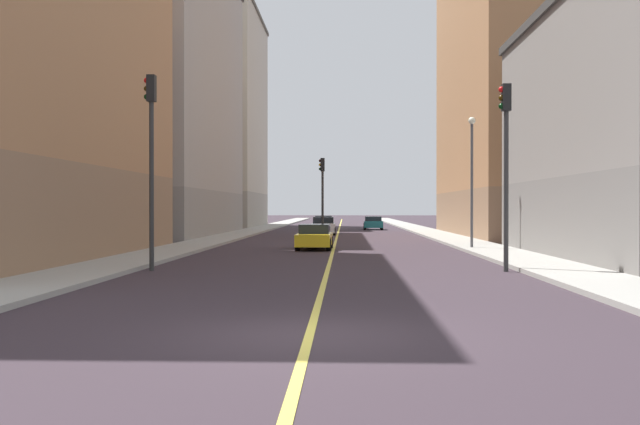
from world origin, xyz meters
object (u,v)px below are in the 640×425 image
building_right_midblock (164,94)px  traffic_light_left_near (506,151)px  traffic_light_right_near (151,146)px  car_silver (324,223)px  building_right_distant (220,120)px  traffic_light_median_far (322,186)px  building_left_mid (514,79)px  car_white (324,226)px  street_lamp_left_near (472,168)px  car_teal (373,223)px  car_yellow (315,237)px

building_right_midblock → traffic_light_left_near: building_right_midblock is taller
traffic_light_right_near → car_silver: traffic_light_right_near is taller
building_right_distant → traffic_light_median_far: building_right_distant is taller
building_left_mid → car_silver: building_left_mid is taller
building_right_distant → traffic_light_right_near: size_ratio=3.62×
building_right_midblock → car_silver: 21.45m
building_left_mid → car_silver: size_ratio=5.48×
traffic_light_right_near → car_white: (4.90, 33.23, -3.57)m
building_left_mid → building_right_midblock: building_left_mid is taller
traffic_light_right_near → car_white: bearing=81.6°
traffic_light_left_near → street_lamp_left_near: 12.47m
building_left_mid → traffic_light_right_near: building_left_mid is taller
traffic_light_median_far → street_lamp_left_near: street_lamp_left_near is taller
car_teal → street_lamp_left_near: bearing=-84.0°
traffic_light_right_near → car_teal: 48.26m
building_right_distant → traffic_light_left_near: building_right_distant is taller
car_yellow → traffic_light_right_near: bearing=-111.3°
building_right_midblock → building_right_distant: building_right_distant is taller
building_left_mid → traffic_light_left_near: size_ratio=3.98×
car_yellow → car_teal: 34.56m
street_lamp_left_near → car_yellow: bearing=176.5°
building_left_mid → car_yellow: size_ratio=5.92×
car_yellow → car_teal: size_ratio=1.03×
street_lamp_left_near → building_right_midblock: bearing=136.7°
building_left_mid → street_lamp_left_near: size_ratio=3.80×
building_left_mid → traffic_light_median_far: (-14.41, -6.09, -8.34)m
traffic_light_median_far → car_teal: traffic_light_median_far is taller
building_right_distant → traffic_light_right_near: building_right_distant is taller
street_lamp_left_near → traffic_light_median_far: bearing=121.7°
car_yellow → traffic_light_left_near: bearing=-61.7°
street_lamp_left_near → car_white: bearing=111.3°
car_teal → car_yellow: bearing=-97.2°
building_right_midblock → car_silver: bearing=50.3°
building_left_mid → building_right_distant: size_ratio=1.04×
building_right_midblock → building_right_distant: 25.57m
car_white → car_teal: size_ratio=0.96×
car_silver → traffic_light_right_near: bearing=-95.6°
building_right_distant → car_yellow: building_right_distant is taller
traffic_light_right_near → car_white: 33.78m
car_white → building_right_midblock: bearing=-172.9°
building_left_mid → street_lamp_left_near: (-6.46, -18.96, -7.78)m
building_right_midblock → street_lamp_left_near: (20.44, -19.28, -6.85)m
car_yellow → traffic_light_median_far: bearing=89.9°
building_right_distant → car_teal: building_right_distant is taller
traffic_light_median_far → car_yellow: (-0.01, -12.39, -2.98)m
building_right_distant → car_silver: bearing=-42.8°
street_lamp_left_near → car_white: street_lamp_left_near is taller
building_left_mid → car_silver: 23.84m
traffic_light_left_near → traffic_light_median_far: 26.24m
car_silver → car_white: car_white is taller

